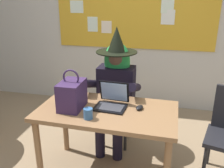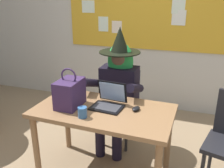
{
  "view_description": "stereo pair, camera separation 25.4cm",
  "coord_description": "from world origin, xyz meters",
  "px_view_note": "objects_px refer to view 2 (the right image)",
  "views": [
    {
      "loc": [
        0.53,
        -1.9,
        1.75
      ],
      "look_at": [
        -0.0,
        0.43,
        0.87
      ],
      "focal_mm": 39.59,
      "sensor_mm": 36.0,
      "label": 1
    },
    {
      "loc": [
        0.78,
        -1.83,
        1.75
      ],
      "look_at": [
        -0.0,
        0.43,
        0.87
      ],
      "focal_mm": 39.59,
      "sensor_mm": 36.0,
      "label": 2
    }
  ],
  "objects_px": {
    "person_costumed": "(118,83)",
    "coffee_mug": "(82,112)",
    "laptop": "(109,101)",
    "chair_at_desk": "(121,102)",
    "handbag": "(70,93)",
    "computer_mouse": "(136,109)",
    "desk_main": "(104,118)"
  },
  "relations": [
    {
      "from": "laptop",
      "to": "coffee_mug",
      "type": "bearing_deg",
      "value": -111.34
    },
    {
      "from": "chair_at_desk",
      "to": "handbag",
      "type": "relative_size",
      "value": 2.35
    },
    {
      "from": "person_costumed",
      "to": "handbag",
      "type": "distance_m",
      "value": 0.69
    },
    {
      "from": "person_costumed",
      "to": "handbag",
      "type": "relative_size",
      "value": 3.75
    },
    {
      "from": "person_costumed",
      "to": "computer_mouse",
      "type": "distance_m",
      "value": 0.63
    },
    {
      "from": "chair_at_desk",
      "to": "computer_mouse",
      "type": "relative_size",
      "value": 8.55
    },
    {
      "from": "desk_main",
      "to": "coffee_mug",
      "type": "relative_size",
      "value": 13.76
    },
    {
      "from": "desk_main",
      "to": "handbag",
      "type": "relative_size",
      "value": 3.46
    },
    {
      "from": "person_costumed",
      "to": "computer_mouse",
      "type": "xyz_separation_m",
      "value": [
        0.35,
        -0.52,
        -0.03
      ]
    },
    {
      "from": "chair_at_desk",
      "to": "desk_main",
      "type": "bearing_deg",
      "value": 8.97
    },
    {
      "from": "laptop",
      "to": "coffee_mug",
      "type": "height_order",
      "value": "laptop"
    },
    {
      "from": "handbag",
      "to": "coffee_mug",
      "type": "xyz_separation_m",
      "value": [
        0.21,
        -0.17,
        -0.09
      ]
    },
    {
      "from": "coffee_mug",
      "to": "laptop",
      "type": "bearing_deg",
      "value": 64.17
    },
    {
      "from": "laptop",
      "to": "person_costumed",
      "type": "bearing_deg",
      "value": 102.97
    },
    {
      "from": "person_costumed",
      "to": "computer_mouse",
      "type": "height_order",
      "value": "person_costumed"
    },
    {
      "from": "handbag",
      "to": "desk_main",
      "type": "bearing_deg",
      "value": 6.92
    },
    {
      "from": "chair_at_desk",
      "to": "coffee_mug",
      "type": "relative_size",
      "value": 9.36
    },
    {
      "from": "person_costumed",
      "to": "laptop",
      "type": "height_order",
      "value": "person_costumed"
    },
    {
      "from": "chair_at_desk",
      "to": "handbag",
      "type": "bearing_deg",
      "value": -14.88
    },
    {
      "from": "computer_mouse",
      "to": "handbag",
      "type": "bearing_deg",
      "value": -156.29
    },
    {
      "from": "computer_mouse",
      "to": "coffee_mug",
      "type": "distance_m",
      "value": 0.5
    },
    {
      "from": "person_costumed",
      "to": "handbag",
      "type": "xyz_separation_m",
      "value": [
        -0.27,
        -0.63,
        0.09
      ]
    },
    {
      "from": "laptop",
      "to": "computer_mouse",
      "type": "height_order",
      "value": "laptop"
    },
    {
      "from": "coffee_mug",
      "to": "chair_at_desk",
      "type": "bearing_deg",
      "value": 85.55
    },
    {
      "from": "person_costumed",
      "to": "chair_at_desk",
      "type": "bearing_deg",
      "value": 176.48
    },
    {
      "from": "handbag",
      "to": "computer_mouse",
      "type": "bearing_deg",
      "value": 10.08
    },
    {
      "from": "person_costumed",
      "to": "coffee_mug",
      "type": "bearing_deg",
      "value": -3.95
    },
    {
      "from": "chair_at_desk",
      "to": "computer_mouse",
      "type": "distance_m",
      "value": 0.77
    },
    {
      "from": "laptop",
      "to": "computer_mouse",
      "type": "distance_m",
      "value": 0.27
    },
    {
      "from": "person_costumed",
      "to": "computer_mouse",
      "type": "relative_size",
      "value": 13.62
    },
    {
      "from": "chair_at_desk",
      "to": "coffee_mug",
      "type": "height_order",
      "value": "chair_at_desk"
    },
    {
      "from": "desk_main",
      "to": "handbag",
      "type": "bearing_deg",
      "value": -173.08
    }
  ]
}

